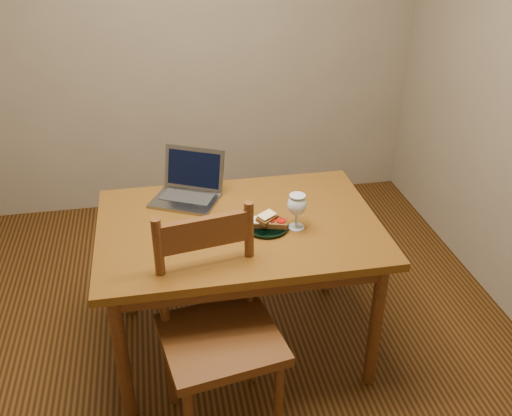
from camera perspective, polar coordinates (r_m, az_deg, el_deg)
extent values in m
cube|color=black|center=(3.12, -3.32, -13.25)|extent=(3.20, 3.20, 0.02)
cube|color=gray|center=(3.97, -7.17, 17.71)|extent=(3.20, 0.02, 2.60)
cube|color=gray|center=(1.08, 6.86, -19.74)|extent=(3.20, 0.02, 2.60)
cube|color=#56310E|center=(2.66, -1.72, -1.93)|extent=(1.30, 0.90, 0.04)
cylinder|color=#401F0D|center=(2.58, -13.24, -14.45)|extent=(0.06, 0.06, 0.70)
cylinder|color=#401F0D|center=(2.72, 11.87, -11.41)|extent=(0.06, 0.06, 0.70)
cylinder|color=#401F0D|center=(3.15, -13.02, -5.13)|extent=(0.06, 0.06, 0.70)
cylinder|color=#401F0D|center=(3.27, 7.25, -3.11)|extent=(0.06, 0.06, 0.70)
cube|color=#401F0D|center=(2.41, -3.55, -12.97)|extent=(0.54, 0.52, 0.04)
cube|color=#401F0D|center=(2.30, -5.18, -2.45)|extent=(0.38, 0.10, 0.13)
cylinder|color=black|center=(2.60, 1.10, -1.90)|extent=(0.20, 0.20, 0.02)
cube|color=slate|center=(2.84, -7.13, 0.71)|extent=(0.38, 0.33, 0.01)
cube|color=slate|center=(2.90, -6.21, 3.96)|extent=(0.31, 0.20, 0.21)
cube|color=black|center=(2.90, -6.21, 3.96)|extent=(0.27, 0.17, 0.17)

